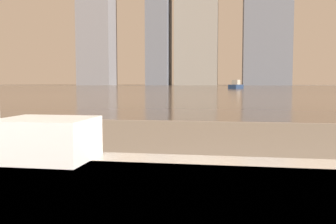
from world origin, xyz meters
name	(u,v)px	position (x,y,z in m)	size (l,w,h in m)	color
towel_stack	(46,139)	(-0.22, 0.99, 0.56)	(0.26, 0.22, 0.12)	white
harbor_water	(229,87)	(0.00, 62.00, 0.01)	(180.00, 110.00, 0.01)	gray
harbor_boat_2	(236,86)	(0.96, 47.31, 0.40)	(1.94, 3.12, 1.11)	navy
skyline_tower_1	(159,35)	(-22.36, 118.00, 15.94)	(6.88, 9.83, 31.88)	slate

